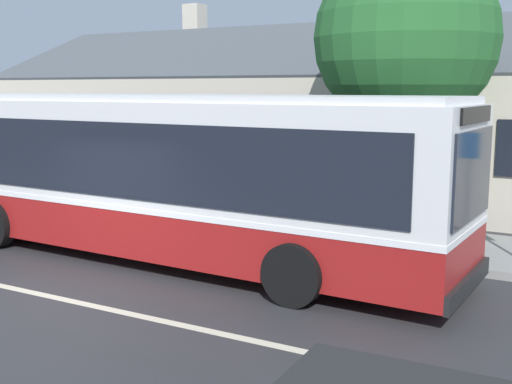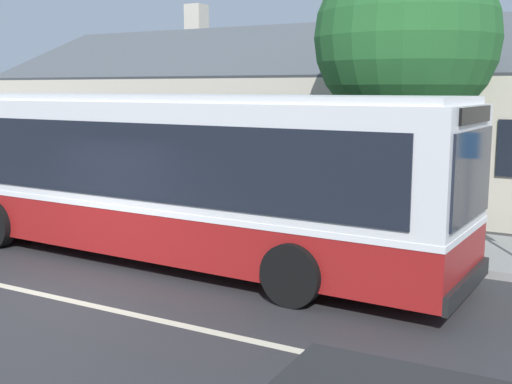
% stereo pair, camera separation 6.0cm
% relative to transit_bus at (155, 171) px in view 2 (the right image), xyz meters
% --- Properties ---
extents(ground_plane, '(300.00, 300.00, 0.00)m').
position_rel_transit_bus_xyz_m(ground_plane, '(0.03, -2.90, -1.73)').
color(ground_plane, '#2D2D30').
extents(sidewalk_far, '(60.00, 3.00, 0.15)m').
position_rel_transit_bus_xyz_m(sidewalk_far, '(0.03, 3.10, -1.65)').
color(sidewalk_far, gray).
rests_on(sidewalk_far, ground).
extents(lane_divider_stripe, '(60.00, 0.16, 0.01)m').
position_rel_transit_bus_xyz_m(lane_divider_stripe, '(0.03, -2.90, -1.72)').
color(lane_divider_stripe, beige).
rests_on(lane_divider_stripe, ground).
extents(community_building, '(21.22, 9.80, 6.56)m').
position_rel_transit_bus_xyz_m(community_building, '(-1.16, 10.43, 0.21)').
color(community_building, beige).
rests_on(community_building, ground).
extents(transit_bus, '(12.34, 3.08, 3.21)m').
position_rel_transit_bus_xyz_m(transit_bus, '(0.00, 0.00, 0.00)').
color(transit_bus, maroon).
rests_on(transit_bus, ground).
extents(bench_by_building, '(1.73, 0.51, 0.94)m').
position_rel_transit_bus_xyz_m(bench_by_building, '(-6.68, 2.79, -1.15)').
color(bench_by_building, '#4C4C4C').
rests_on(bench_by_building, sidewalk_far).
extents(street_tree_primary, '(4.00, 4.00, 6.40)m').
position_rel_transit_bus_xyz_m(street_tree_primary, '(3.74, 4.03, 2.66)').
color(street_tree_primary, '#4C3828').
rests_on(street_tree_primary, ground).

